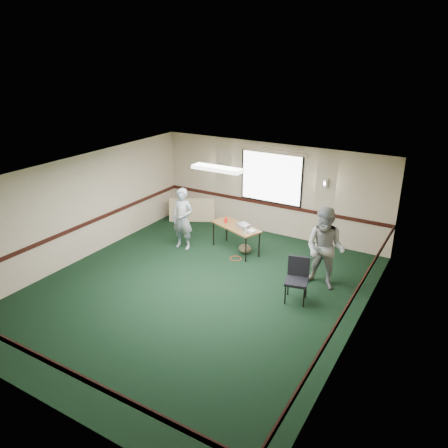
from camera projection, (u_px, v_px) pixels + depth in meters
The scene contains 13 objects.
ground at pixel (195, 291), 9.93m from camera, with size 8.00×8.00×0.00m, color black.
room_shell at pixel (240, 200), 11.04m from camera, with size 8.00×8.02×8.00m.
folding_table at pixel (236, 228), 11.67m from camera, with size 1.58×1.06×0.73m.
projector at pixel (243, 226), 11.53m from camera, with size 0.31×0.25×0.10m, color gray.
game_console at pixel (251, 231), 11.27m from camera, with size 0.19×0.15×0.05m, color white.
red_cup at pixel (226, 220), 11.86m from camera, with size 0.09×0.09×0.13m, color red.
water_bottle at pixel (245, 230), 11.17m from camera, with size 0.05×0.05×0.18m, color #7DB6CC.
duffel_bag at pixel (245, 249), 11.74m from camera, with size 0.36×0.27×0.26m, color #4D432C.
cable_coil at pixel (236, 258), 11.47m from camera, with size 0.30×0.30×0.02m, color red.
folded_table at pixel (192, 210), 13.86m from camera, with size 1.45×0.06×0.75m, color tan.
conference_chair at pixel (297, 276), 9.44m from camera, with size 0.58×0.59×0.97m.
person_left at pixel (183, 219), 11.82m from camera, with size 0.62×0.41×1.70m, color #41688F.
person_right at pixel (325, 249), 9.78m from camera, with size 0.93×0.73×1.92m, color #6C82A8.
Camera 1 is at (4.94, -7.13, 5.12)m, focal length 35.00 mm.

